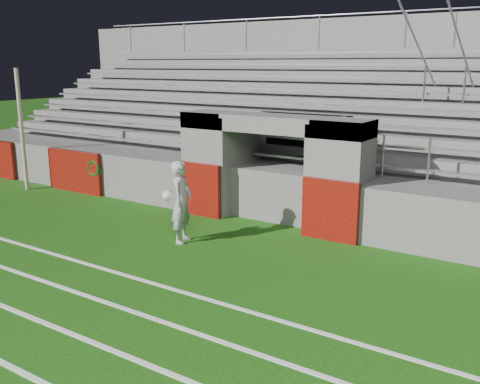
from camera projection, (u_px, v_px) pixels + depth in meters
The scene contains 5 objects.
ground at pixel (180, 264), 10.35m from camera, with size 90.00×90.00×0.00m, color #16480C.
field_post at pixel (22, 130), 16.05m from camera, with size 0.12×0.12×3.66m, color tan.
stadium_structure at pixel (344, 140), 16.47m from camera, with size 26.00×8.48×5.42m.
goalkeeper_with_ball at pixel (182, 202), 11.46m from camera, with size 0.74×0.75×1.78m.
hose_coil at pixel (94, 170), 15.54m from camera, with size 0.49×0.14×0.57m.
Camera 1 is at (6.31, -7.50, 3.79)m, focal length 40.00 mm.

